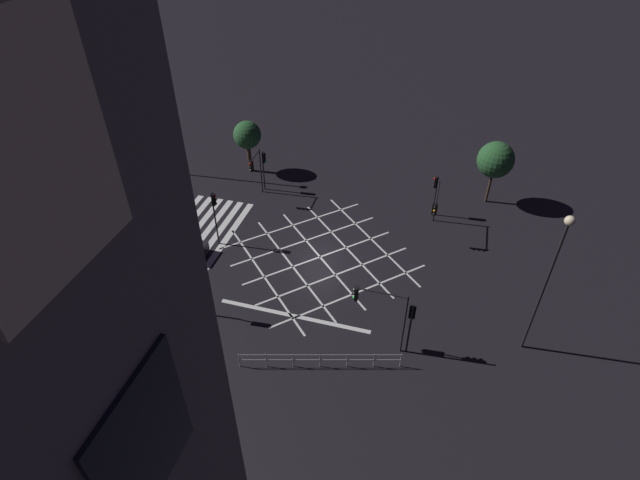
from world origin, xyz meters
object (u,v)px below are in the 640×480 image
Objects in this scene: traffic_light_sw_main at (255,167)px; traffic_light_sw_cross at (264,163)px; street_lamp_east at (553,263)px; traffic_light_nw_main at (436,204)px; traffic_light_median_south at (215,209)px; traffic_light_ne_cross at (379,306)px; street_tree_near at (247,135)px; traffic_light_ne_main at (411,319)px; traffic_light_nw_cross at (435,188)px; street_lamp_west at (166,104)px; waiting_car at (175,246)px; street_tree_far at (496,160)px; traffic_light_se_cross at (182,281)px.

traffic_light_sw_main is 1.54m from traffic_light_sw_cross.
traffic_light_nw_main is at bearing -146.43° from street_lamp_east.
traffic_light_median_south is at bearing -4.07° from traffic_light_sw_main.
traffic_light_ne_cross is 22.35m from street_tree_near.
traffic_light_ne_main is 0.83× the size of traffic_light_ne_cross.
traffic_light_ne_main is at bearing 90.37° from traffic_light_nw_cross.
street_lamp_west is 2.19× the size of waiting_car.
street_tree_far is (-3.14, 4.17, 1.38)m from traffic_light_nw_cross.
street_lamp_west is at bearing -68.64° from street_tree_near.
street_tree_far is (-5.68, 3.92, 1.19)m from traffic_light_nw_main.
street_tree_near is at bearing 133.60° from traffic_light_sw_cross.
traffic_light_sw_main is 0.86× the size of street_tree_near.
traffic_light_sw_main is 0.42× the size of street_lamp_west.
street_tree_near is at bearing -122.17° from street_lamp_east.
street_tree_near is at bearing -106.53° from traffic_light_nw_main.
traffic_light_sw_main reaches higher than traffic_light_sw_cross.
traffic_light_se_cross is 1.06× the size of traffic_light_sw_cross.
traffic_light_nw_main is 0.81× the size of traffic_light_ne_cross.
traffic_light_median_south is 7.99m from traffic_light_sw_cross.
traffic_light_ne_main is at bearing -13.19° from street_tree_far.
street_lamp_west is 26.90m from street_tree_far.
street_tree_far is 25.32m from waiting_car.
traffic_light_nw_main is 0.89× the size of traffic_light_sw_main.
waiting_car is at bearing 76.13° from traffic_light_ne_main.
traffic_light_ne_main reaches higher than traffic_light_nw_cross.
street_lamp_west is at bearing -83.49° from street_tree_far.
waiting_car is (12.41, -0.74, -2.89)m from street_tree_near.
traffic_light_ne_cross is (11.84, -2.02, 0.62)m from traffic_light_nw_main.
traffic_light_se_cross is 18.01m from street_lamp_west.
traffic_light_nw_cross is 14.26m from traffic_light_ne_main.
traffic_light_nw_main is 7.00m from street_tree_far.
traffic_light_nw_main is at bearing 95.74° from traffic_light_nw_cross.
traffic_light_ne_cross reaches higher than traffic_light_sw_main.
street_tree_far is at bearing 31.50° from waiting_car.
traffic_light_ne_main is at bearing 44.83° from street_tree_near.
street_lamp_west is (-14.36, -22.52, 3.91)m from traffic_light_ne_main.
street_tree_far is at bearing -108.70° from traffic_light_ne_cross.
traffic_light_ne_cross reaches higher than traffic_light_nw_cross.
street_tree_far is (-0.71, 20.66, 0.39)m from street_tree_near.
traffic_light_sw_main is 23.52m from street_lamp_east.
street_tree_near is at bearing -88.02° from street_tree_far.
traffic_light_sw_cross is (-2.39, -14.29, -0.14)m from traffic_light_nw_main.
street_tree_near is 12.76m from waiting_car.
traffic_light_median_south is 1.22× the size of traffic_light_nw_main.
street_lamp_east is (10.47, 20.76, 3.54)m from traffic_light_sw_main.
traffic_light_ne_cross is (0.13, -1.85, 0.64)m from traffic_light_ne_main.
street_tree_far is (-3.03, 26.60, -2.69)m from street_lamp_west.
traffic_light_sw_cross is (-7.95, 0.59, -0.59)m from traffic_light_median_south.
traffic_light_se_cross is (15.07, -13.50, 0.28)m from traffic_light_nw_cross.
street_tree_near is 1.07× the size of waiting_car.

